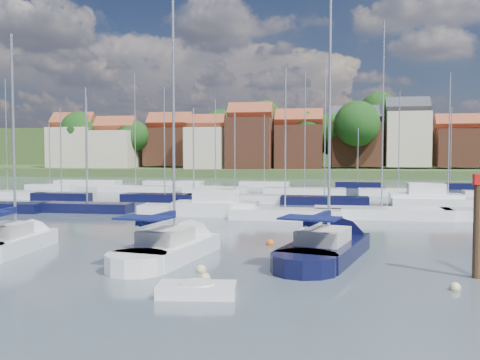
# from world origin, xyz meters

# --- Properties ---
(ground) EXTENTS (260.00, 260.00, 0.00)m
(ground) POSITION_xyz_m (0.00, 40.00, 0.00)
(ground) COLOR #3F4D56
(ground) RESTS_ON ground
(sailboat_left) EXTENTS (2.90, 9.32, 12.64)m
(sailboat_left) POSITION_xyz_m (-12.67, 3.30, 0.37)
(sailboat_left) COLOR white
(sailboat_left) RESTS_ON ground
(sailboat_centre) EXTENTS (4.41, 10.87, 14.41)m
(sailboat_centre) POSITION_xyz_m (-3.46, 3.26, 0.36)
(sailboat_centre) COLOR white
(sailboat_centre) RESTS_ON ground
(sailboat_navy) EXTENTS (5.74, 11.91, 15.96)m
(sailboat_navy) POSITION_xyz_m (4.40, 4.86, 0.35)
(sailboat_navy) COLOR black
(sailboat_navy) RESTS_ON ground
(tender) EXTENTS (3.04, 1.70, 0.63)m
(tender) POSITION_xyz_m (-0.52, -4.59, 0.24)
(tender) COLOR white
(tender) RESTS_ON ground
(timber_piling) EXTENTS (0.40, 0.40, 6.66)m
(timber_piling) POSITION_xyz_m (10.43, 0.29, 1.31)
(timber_piling) COLOR #4C331E
(timber_piling) RESTS_ON ground
(buoy_c) EXTENTS (0.44, 0.44, 0.44)m
(buoy_c) POSITION_xyz_m (-3.78, -1.24, 0.00)
(buoy_c) COLOR #D85914
(buoy_c) RESTS_ON ground
(buoy_d) EXTENTS (0.43, 0.43, 0.43)m
(buoy_d) POSITION_xyz_m (-0.81, -2.10, 0.00)
(buoy_d) COLOR beige
(buoy_d) RESTS_ON ground
(buoy_e) EXTENTS (0.45, 0.45, 0.45)m
(buoy_e) POSITION_xyz_m (0.85, 6.83, 0.00)
(buoy_e) COLOR #D85914
(buoy_e) RESTS_ON ground
(buoy_f) EXTENTS (0.42, 0.42, 0.42)m
(buoy_f) POSITION_xyz_m (9.10, -1.97, 0.00)
(buoy_f) COLOR beige
(buoy_f) RESTS_ON ground
(buoy_g) EXTENTS (0.45, 0.45, 0.45)m
(buoy_g) POSITION_xyz_m (-1.35, -0.64, 0.00)
(buoy_g) COLOR beige
(buoy_g) RESTS_ON ground
(marina_field) EXTENTS (79.62, 41.41, 15.93)m
(marina_field) POSITION_xyz_m (1.91, 35.15, 0.43)
(marina_field) COLOR white
(marina_field) RESTS_ON ground
(far_shore_town) EXTENTS (212.46, 90.00, 22.27)m
(far_shore_town) POSITION_xyz_m (2.23, 132.67, 4.61)
(far_shore_town) COLOR #375329
(far_shore_town) RESTS_ON ground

